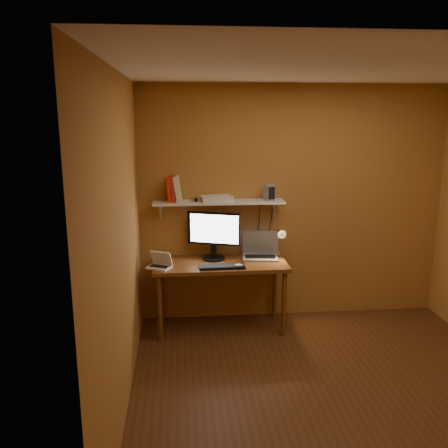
{
  "coord_description": "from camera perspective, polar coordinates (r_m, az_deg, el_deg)",
  "views": [
    {
      "loc": [
        -1.25,
        -3.48,
        2.28
      ],
      "look_at": [
        -0.81,
        1.18,
        1.19
      ],
      "focal_mm": 38.0,
      "sensor_mm": 36.0,
      "label": 1
    }
  ],
  "objects": [
    {
      "name": "speaker_right",
      "position": [
        5.09,
        5.48,
        3.79
      ],
      "size": [
        0.12,
        0.12,
        0.17
      ],
      "primitive_type": "cube",
      "rotation": [
        0.0,
        0.0,
        0.34
      ],
      "color": "gray",
      "rests_on": "wall_shelf"
    },
    {
      "name": "speaker_left",
      "position": [
        5.01,
        -6.18,
        3.68
      ],
      "size": [
        0.11,
        0.11,
        0.18
      ],
      "primitive_type": "cube",
      "rotation": [
        0.0,
        0.0,
        0.05
      ],
      "color": "gray",
      "rests_on": "wall_shelf"
    },
    {
      "name": "books",
      "position": [
        5.03,
        -6.02,
        4.22
      ],
      "size": [
        0.17,
        0.19,
        0.27
      ],
      "color": "red",
      "rests_on": "wall_shelf"
    },
    {
      "name": "room",
      "position": [
        3.83,
        13.89,
        -2.12
      ],
      "size": [
        3.44,
        3.24,
        2.64
      ],
      "color": "#532C15",
      "rests_on": "ground"
    },
    {
      "name": "laptop",
      "position": [
        5.19,
        4.36,
        -3.21
      ],
      "size": [
        0.41,
        0.31,
        0.28
      ],
      "rotation": [
        0.0,
        0.0,
        -0.11
      ],
      "color": "gray",
      "rests_on": "desk"
    },
    {
      "name": "monitor",
      "position": [
        5.05,
        -1.26,
        -1.1
      ],
      "size": [
        0.55,
        0.31,
        0.52
      ],
      "rotation": [
        0.0,
        0.0,
        -0.33
      ],
      "color": "black",
      "rests_on": "desk"
    },
    {
      "name": "desk_lamp",
      "position": [
        5.17,
        6.75,
        -1.77
      ],
      "size": [
        0.09,
        0.23,
        0.38
      ],
      "color": "silver",
      "rests_on": "desk"
    },
    {
      "name": "desk",
      "position": [
        5.04,
        -0.43,
        -5.56
      ],
      "size": [
        1.4,
        0.6,
        0.75
      ],
      "color": "brown",
      "rests_on": "ground"
    },
    {
      "name": "router",
      "position": [
        5.04,
        -0.98,
        3.1
      ],
      "size": [
        0.37,
        0.28,
        0.06
      ],
      "primitive_type": "cube",
      "rotation": [
        0.0,
        0.0,
        0.18
      ],
      "color": "white",
      "rests_on": "wall_shelf"
    },
    {
      "name": "mouse",
      "position": [
        4.86,
        1.78,
        -5.03
      ],
      "size": [
        0.11,
        0.09,
        0.04
      ],
      "primitive_type": "ellipsoid",
      "rotation": [
        0.0,
        0.0,
        -0.24
      ],
      "color": "white",
      "rests_on": "desk"
    },
    {
      "name": "netbook",
      "position": [
        4.88,
        -7.7,
        -4.69
      ],
      "size": [
        0.28,
        0.26,
        0.17
      ],
      "rotation": [
        0.0,
        0.0,
        -0.5
      ],
      "color": "white",
      "rests_on": "desk"
    },
    {
      "name": "keyboard",
      "position": [
        4.85,
        -0.24,
        -5.13
      ],
      "size": [
        0.47,
        0.16,
        0.02
      ],
      "primitive_type": "cube",
      "rotation": [
        0.0,
        0.0,
        0.01
      ],
      "color": "black",
      "rests_on": "desk"
    },
    {
      "name": "shelf_camera",
      "position": [
        4.97,
        -3.38,
        2.96
      ],
      "size": [
        0.11,
        0.05,
        0.06
      ],
      "color": "silver",
      "rests_on": "wall_shelf"
    },
    {
      "name": "wall_shelf",
      "position": [
        5.06,
        -0.63,
        2.62
      ],
      "size": [
        1.4,
        0.25,
        0.21
      ],
      "color": "white",
      "rests_on": "room"
    }
  ]
}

